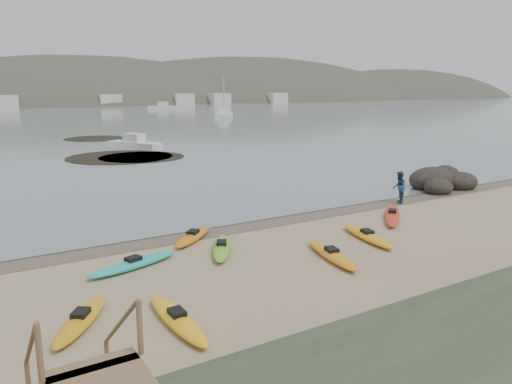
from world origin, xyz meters
TOP-DOWN VIEW (x-y plane):
  - ground at (0.00, 0.00)m, footprint 600.00×600.00m
  - wet_sand at (0.00, -0.30)m, footprint 60.00×60.00m
  - kayaks at (-2.62, -4.69)m, footprint 19.47×10.28m
  - person_east at (9.07, -0.95)m, footprint 1.15×1.12m
  - rock_cluster at (14.96, 0.77)m, footprint 5.19×3.80m
  - kelp_mats at (1.96, 30.70)m, footprint 11.10×27.60m
  - moored_boats at (5.25, 79.83)m, footprint 78.77×91.64m
  - far_hills at (39.38, 193.97)m, footprint 550.00×135.00m
  - far_town at (6.00, 145.00)m, footprint 199.00×5.00m

SIDE VIEW (x-z plane):
  - far_hills at x=39.38m, z-range -55.93..24.07m
  - ground at x=0.00m, z-range 0.00..0.00m
  - wet_sand at x=0.00m, z-range 0.00..0.00m
  - kelp_mats at x=1.96m, z-range 0.01..0.05m
  - kayaks at x=-2.62m, z-range 0.00..0.34m
  - rock_cluster at x=14.96m, z-range -0.63..1.08m
  - moored_boats at x=5.25m, z-range -0.07..1.25m
  - person_east at x=9.07m, z-range 0.00..1.86m
  - far_town at x=6.00m, z-range 0.00..4.00m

